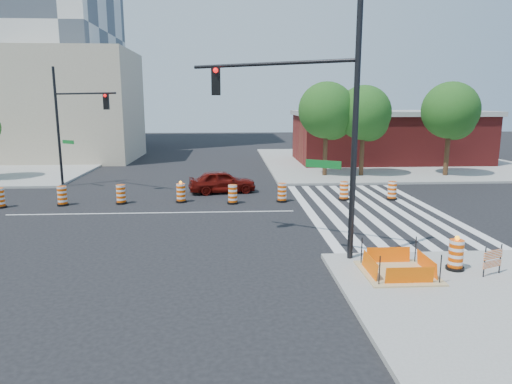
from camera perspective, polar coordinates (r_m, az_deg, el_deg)
ground at (r=23.03m, az=-12.86°, el=-2.57°), size 120.00×120.00×0.00m
sidewalk_ne at (r=42.83m, az=16.00°, el=3.66°), size 22.00×22.00×0.15m
crosswalk_east at (r=23.80m, az=14.14°, el=-2.17°), size 6.75×13.50×0.01m
lane_centerline at (r=23.03m, az=-12.86°, el=-2.56°), size 14.00×0.12×0.01m
excavation_pit at (r=14.97m, az=17.32°, el=-9.44°), size 2.20×2.20×0.90m
brick_storefront at (r=42.61m, az=16.16°, el=6.65°), size 16.50×8.50×4.60m
beige_midrise at (r=46.82m, az=-23.51°, el=9.83°), size 14.00×10.00×10.00m
red_coupe at (r=27.41m, az=-4.24°, el=1.32°), size 4.21×2.31×1.36m
signal_pole_se at (r=15.74m, az=6.15°, el=10.31°), size 5.45×3.52×8.40m
signal_pole_nw at (r=30.35m, az=-21.97°, el=8.81°), size 4.59×3.36×7.37m
pit_drum at (r=15.82m, az=23.70°, el=-7.28°), size 0.57×0.57×1.11m
barricade at (r=15.80m, az=27.48°, el=-7.43°), size 0.75×0.34×0.94m
tree_north_c at (r=33.18m, az=8.84°, el=9.67°), size 4.00×4.00×6.80m
tree_north_d at (r=33.61m, az=13.36°, el=9.24°), size 3.85×3.85×6.55m
tree_north_e at (r=35.55m, az=23.14°, el=9.01°), size 4.00×4.00×6.79m
median_drum_1 at (r=26.92m, az=-29.39°, el=-0.73°), size 0.60×0.60×1.02m
median_drum_2 at (r=26.06m, az=-23.06°, el=-0.52°), size 0.60×0.60×1.02m
median_drum_3 at (r=25.43m, az=-16.52°, el=-0.36°), size 0.60×0.60×1.02m
median_drum_4 at (r=25.09m, az=-9.36°, el=-0.17°), size 0.60×0.60×1.18m
median_drum_5 at (r=24.42m, az=-2.93°, el=-0.37°), size 0.60×0.60×1.02m
median_drum_6 at (r=24.91m, az=3.27°, el=-0.14°), size 0.60×0.60×1.02m
median_drum_7 at (r=25.79m, az=10.94°, el=0.06°), size 0.60×0.60×1.02m
median_drum_8 at (r=26.52m, az=16.65°, el=0.10°), size 0.60×0.60×1.02m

